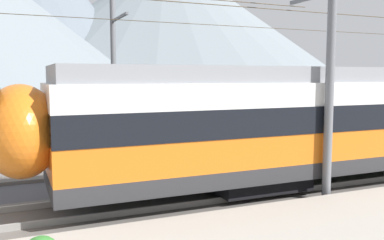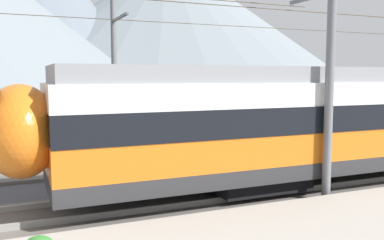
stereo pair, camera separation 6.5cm
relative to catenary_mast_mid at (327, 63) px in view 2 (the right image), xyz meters
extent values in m
cube|color=black|center=(-1.44, 1.55, -3.45)|extent=(2.80, 2.37, 0.42)
ellipsoid|color=orange|center=(-7.80, 1.55, -1.66)|extent=(1.80, 2.72, 2.25)
cube|color=black|center=(3.24, 7.12, -3.45)|extent=(2.80, 2.36, 0.42)
ellipsoid|color=#1E6638|center=(-2.48, 7.12, -1.66)|extent=(1.80, 2.71, 2.25)
cube|color=black|center=(-2.98, 7.12, -1.24)|extent=(0.16, 1.77, 1.19)
cylinder|color=slate|center=(0.00, -0.12, -0.17)|extent=(0.24, 0.24, 7.53)
cylinder|color=#473823|center=(0.00, 1.55, 1.62)|extent=(40.36, 0.02, 0.02)
cylinder|color=slate|center=(-3.75, 9.48, -0.13)|extent=(0.24, 0.24, 7.63)
cube|color=slate|center=(-3.75, 8.30, 2.07)|extent=(0.10, 2.66, 0.10)
cylinder|color=#473823|center=(-3.75, 7.12, 1.82)|extent=(40.36, 0.02, 0.02)
cone|color=slate|center=(74.26, 217.33, 31.72)|extent=(198.84, 198.84, 71.32)
camera|label=1|loc=(-7.97, -9.11, -0.37)|focal=39.12mm
camera|label=2|loc=(-7.91, -9.14, -0.37)|focal=39.12mm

